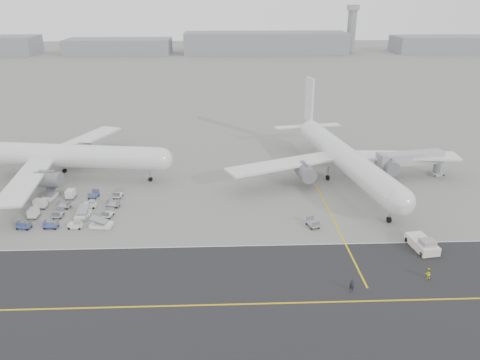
{
  "coord_description": "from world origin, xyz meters",
  "views": [
    {
      "loc": [
        9.36,
        -70.82,
        39.75
      ],
      "look_at": [
        12.65,
        12.0,
        6.23
      ],
      "focal_mm": 35.0,
      "sensor_mm": 36.0,
      "label": 1
    }
  ],
  "objects_px": {
    "control_tower": "(352,28)",
    "airliner_a": "(56,155)",
    "ground_crew_b": "(428,273)",
    "pushback_tug": "(423,244)",
    "ground_crew_a": "(352,285)",
    "jet_bridge": "(411,159)",
    "airliner_b": "(343,157)"
  },
  "relations": [
    {
      "from": "jet_bridge",
      "to": "ground_crew_b",
      "type": "distance_m",
      "value": 42.48
    },
    {
      "from": "airliner_a",
      "to": "airliner_b",
      "type": "relative_size",
      "value": 0.98
    },
    {
      "from": "ground_crew_a",
      "to": "ground_crew_b",
      "type": "bearing_deg",
      "value": 26.82
    },
    {
      "from": "control_tower",
      "to": "ground_crew_a",
      "type": "relative_size",
      "value": 16.8
    },
    {
      "from": "airliner_a",
      "to": "ground_crew_a",
      "type": "distance_m",
      "value": 72.4
    },
    {
      "from": "control_tower",
      "to": "ground_crew_b",
      "type": "bearing_deg",
      "value": -102.27
    },
    {
      "from": "airliner_a",
      "to": "pushback_tug",
      "type": "relative_size",
      "value": 6.38
    },
    {
      "from": "pushback_tug",
      "to": "ground_crew_a",
      "type": "bearing_deg",
      "value": -150.76
    },
    {
      "from": "airliner_a",
      "to": "airliner_b",
      "type": "distance_m",
      "value": 64.6
    },
    {
      "from": "airliner_b",
      "to": "ground_crew_a",
      "type": "height_order",
      "value": "airliner_b"
    },
    {
      "from": "ground_crew_a",
      "to": "ground_crew_b",
      "type": "xyz_separation_m",
      "value": [
        12.09,
        2.58,
        -0.04
      ]
    },
    {
      "from": "control_tower",
      "to": "ground_crew_a",
      "type": "distance_m",
      "value": 290.11
    },
    {
      "from": "control_tower",
      "to": "jet_bridge",
      "type": "height_order",
      "value": "control_tower"
    },
    {
      "from": "control_tower",
      "to": "airliner_a",
      "type": "xyz_separation_m",
      "value": [
        -128.14,
        -234.37,
        -10.9
      ]
    },
    {
      "from": "pushback_tug",
      "to": "jet_bridge",
      "type": "distance_m",
      "value": 33.62
    },
    {
      "from": "pushback_tug",
      "to": "ground_crew_b",
      "type": "height_order",
      "value": "pushback_tug"
    },
    {
      "from": "pushback_tug",
      "to": "control_tower",
      "type": "bearing_deg",
      "value": 70.28
    },
    {
      "from": "jet_bridge",
      "to": "ground_crew_b",
      "type": "relative_size",
      "value": 9.4
    },
    {
      "from": "pushback_tug",
      "to": "ground_crew_a",
      "type": "xyz_separation_m",
      "value": [
        -14.76,
        -11.06,
        -0.04
      ]
    },
    {
      "from": "airliner_b",
      "to": "ground_crew_b",
      "type": "bearing_deg",
      "value": -94.82
    },
    {
      "from": "jet_bridge",
      "to": "ground_crew_b",
      "type": "bearing_deg",
      "value": -118.12
    },
    {
      "from": "ground_crew_a",
      "to": "ground_crew_b",
      "type": "distance_m",
      "value": 12.36
    },
    {
      "from": "pushback_tug",
      "to": "ground_crew_a",
      "type": "relative_size",
      "value": 4.52
    },
    {
      "from": "airliner_b",
      "to": "ground_crew_a",
      "type": "bearing_deg",
      "value": -111.26
    },
    {
      "from": "airliner_b",
      "to": "jet_bridge",
      "type": "height_order",
      "value": "airliner_b"
    },
    {
      "from": "ground_crew_b",
      "to": "control_tower",
      "type": "bearing_deg",
      "value": -115.89
    },
    {
      "from": "airliner_b",
      "to": "pushback_tug",
      "type": "height_order",
      "value": "airliner_b"
    },
    {
      "from": "control_tower",
      "to": "ground_crew_b",
      "type": "height_order",
      "value": "control_tower"
    },
    {
      "from": "control_tower",
      "to": "airliner_a",
      "type": "distance_m",
      "value": 267.34
    },
    {
      "from": "ground_crew_a",
      "to": "control_tower",
      "type": "bearing_deg",
      "value": 90.28
    },
    {
      "from": "airliner_a",
      "to": "airliner_b",
      "type": "bearing_deg",
      "value": -84.81
    },
    {
      "from": "jet_bridge",
      "to": "ground_crew_a",
      "type": "relative_size",
      "value": 9.02
    }
  ]
}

